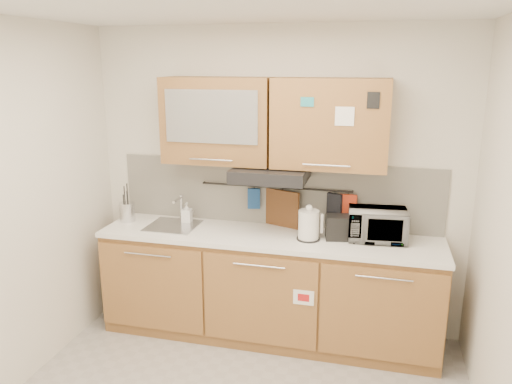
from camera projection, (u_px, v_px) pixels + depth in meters
The scene contains 18 objects.
ceiling at pixel (219, 1), 2.56m from camera, with size 3.20×3.20×0.00m, color white.
wall_back at pixel (277, 181), 4.30m from camera, with size 3.20×3.20×0.00m, color silver.
base_cabinet at pixel (268, 292), 4.23m from camera, with size 2.80×0.64×0.88m.
countertop at pixel (268, 237), 4.11m from camera, with size 2.82×0.62×0.04m, color white.
backsplash at pixel (276, 193), 4.31m from camera, with size 2.80×0.02×0.56m, color silver.
upper_cabinets at pixel (272, 122), 4.00m from camera, with size 1.82×0.37×0.70m.
range_hood at pixel (270, 174), 4.03m from camera, with size 0.60×0.46×0.10m, color black.
sink at pixel (173, 226), 4.32m from camera, with size 0.42×0.40×0.26m.
utensil_rail at pixel (275, 187), 4.26m from camera, with size 0.02×0.02×1.30m, color black.
utensil_crock at pixel (127, 212), 4.43m from camera, with size 0.16×0.16×0.34m.
kettle at pixel (309, 226), 3.96m from camera, with size 0.22×0.21×0.29m.
toaster at pixel (342, 227), 3.98m from camera, with size 0.28×0.20×0.20m.
microwave at pixel (377, 225), 3.96m from camera, with size 0.45×0.31×0.25m, color #999999.
soap_bottle at pixel (187, 213), 4.39m from camera, with size 0.08×0.08×0.18m, color #999999.
cutting_board at pixel (282, 213), 4.29m from camera, with size 0.32×0.02×0.40m, color brown.
oven_mitt at pixel (254, 199), 4.32m from camera, with size 0.11×0.03×0.18m, color navy.
dark_pouch at pixel (334, 205), 4.16m from camera, with size 0.13×0.04×0.20m, color black.
pot_holder at pixel (348, 205), 4.13m from camera, with size 0.14×0.02×0.18m, color red.
Camera 1 is at (0.85, -2.59, 2.30)m, focal length 35.00 mm.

